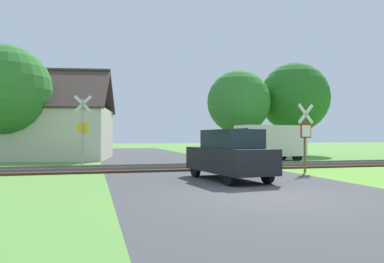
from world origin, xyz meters
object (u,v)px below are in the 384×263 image
Objects in this scene: crossing_sign_far at (83,126)px; tree_left at (5,90)px; stop_sign_near at (305,133)px; mail_truck at (268,142)px; tree_far at (295,98)px; house at (51,131)px; tree_right at (239,102)px; parked_car at (229,155)px.

tree_left is at bearing 136.28° from crossing_sign_far.
stop_sign_near is 0.58× the size of mail_truck.
house is at bearing -176.60° from tree_far.
tree_right reaches higher than stop_sign_near.
tree_far is (17.12, 9.25, 2.83)m from crossing_sign_far.
stop_sign_near is at bearing -21.33° from crossing_sign_far.
tree_left reaches higher than stop_sign_near.
tree_right is at bearing 12.51° from house.
tree_right reaches higher than parked_car.
mail_truck is 1.22× the size of parked_car.
parked_car is at bearing -54.32° from house.
parked_car is at bearing -52.10° from tree_left.
tree_left is 1.72× the size of parked_car.
tree_far reaches higher than mail_truck.
tree_far reaches higher than tree_left.
stop_sign_near is at bearing 16.25° from parked_car.
tree_left is 16.54m from mail_truck.
tree_right is (14.21, 0.83, 2.40)m from house.
house is at bearing 58.26° from mail_truck.
tree_far is (21.84, 3.46, 0.49)m from tree_left.
tree_right is (11.88, 8.92, 2.28)m from crossing_sign_far.
tree_right is 7.55m from mail_truck.
mail_truck is at bearing -117.81° from stop_sign_near.
tree_right is (-5.24, -0.33, -0.55)m from tree_far.
tree_far is at bearing 3.57° from tree_right.
tree_right reaches higher than house.
stop_sign_near is 7.35m from mail_truck.
crossing_sign_far is at bearing -64.78° from house.
tree_right is at bearing -14.21° from mail_truck.
crossing_sign_far reaches higher than mail_truck.
stop_sign_near reaches higher than parked_car.
stop_sign_near is at bearing -100.50° from tree_right.
stop_sign_near is 0.38× the size of tree_far.
crossing_sign_far is 8.66m from parked_car.
mail_truck reaches higher than parked_car.
mail_truck is at bearing -130.07° from tree_far.
parked_car is (-4.15, -1.85, -0.78)m from stop_sign_near.
crossing_sign_far is 15.03m from tree_right.
tree_left is at bearing -126.87° from house.
house is 14.72m from mail_truck.
mail_truck is (1.79, 7.11, -0.44)m from stop_sign_near.
house is at bearing 113.15° from crossing_sign_far.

